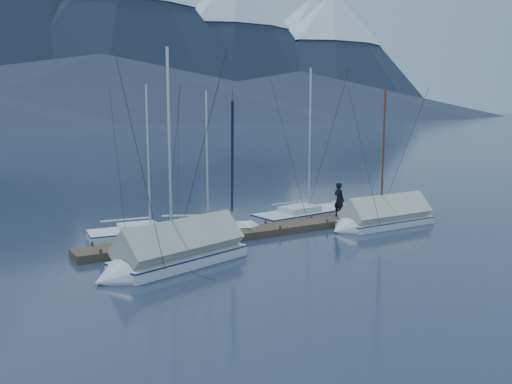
# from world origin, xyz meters

# --- Properties ---
(ground) EXTENTS (1000.00, 1000.00, 0.00)m
(ground) POSITION_xyz_m (0.00, 0.00, 0.00)
(ground) COLOR #162033
(ground) RESTS_ON ground
(dock) EXTENTS (18.00, 1.50, 0.54)m
(dock) POSITION_xyz_m (0.00, 2.00, 0.11)
(dock) COLOR #382D23
(dock) RESTS_ON ground
(mooring_posts) EXTENTS (15.12, 1.52, 0.35)m
(mooring_posts) POSITION_xyz_m (-0.50, 2.00, 0.35)
(mooring_posts) COLOR #382D23
(mooring_posts) RESTS_ON ground
(sailboat_open_left) EXTENTS (6.37, 2.70, 8.22)m
(sailboat_open_left) POSITION_xyz_m (-4.17, 4.61, 0.14)
(sailboat_open_left) COLOR silver
(sailboat_open_left) RESTS_ON ground
(sailboat_open_mid) EXTENTS (6.11, 4.20, 7.93)m
(sailboat_open_mid) POSITION_xyz_m (-1.43, 3.63, 0.14)
(sailboat_open_mid) COLOR silver
(sailboat_open_mid) RESTS_ON ground
(sailboat_open_right) EXTENTS (7.31, 3.10, 9.43)m
(sailboat_open_right) POSITION_xyz_m (5.37, 4.21, 0.17)
(sailboat_open_right) COLOR silver
(sailboat_open_right) RESTS_ON ground
(sailboat_covered_near) EXTENTS (6.39, 2.75, 8.28)m
(sailboat_covered_near) POSITION_xyz_m (6.69, 0.24, 0.41)
(sailboat_covered_near) COLOR silver
(sailboat_covered_near) RESTS_ON ground
(sailboat_covered_far) EXTENTS (7.09, 3.79, 9.53)m
(sailboat_covered_far) POSITION_xyz_m (-5.85, -0.97, 0.47)
(sailboat_covered_far) COLOR silver
(sailboat_covered_far) RESTS_ON ground
(person) EXTENTS (0.52, 0.74, 1.90)m
(person) POSITION_xyz_m (5.56, 2.25, 1.29)
(person) COLOR black
(person) RESTS_ON dock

